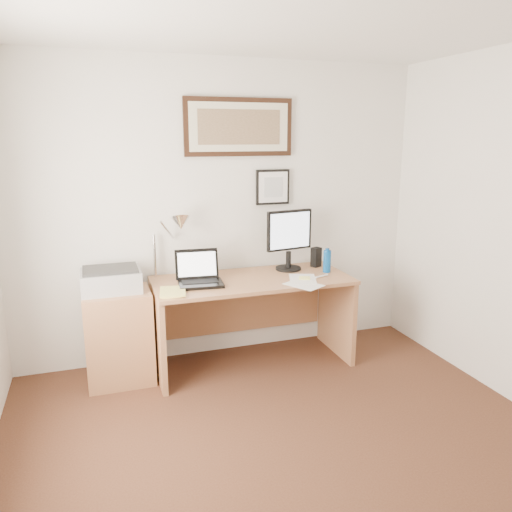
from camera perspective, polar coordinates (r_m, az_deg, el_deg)
name	(u,v)px	position (r m, az deg, el deg)	size (l,w,h in m)	color
floor	(320,495)	(3.00, 7.30, -25.44)	(4.00, 4.00, 0.00)	#452618
wall_back	(222,212)	(4.26, -3.93, 5.03)	(3.50, 0.02, 2.50)	white
side_cabinet	(119,337)	(4.05, -15.37, -8.89)	(0.50, 0.40, 0.73)	#9A6540
water_bottle	(327,261)	(4.27, 8.12, -0.61)	(0.07, 0.07, 0.19)	#0B4B96
bottle_cap	(327,250)	(4.25, 8.17, 0.74)	(0.03, 0.03, 0.02)	#0B4B96
speaker	(316,257)	(4.44, 6.88, -0.13)	(0.08, 0.07, 0.17)	black
paper_sheet_a	(304,285)	(3.91, 5.46, -3.29)	(0.20, 0.28, 0.00)	white
paper_sheet_b	(303,279)	(4.06, 5.36, -2.63)	(0.21, 0.30, 0.00)	white
sticky_pad	(305,278)	(4.07, 5.57, -2.52)	(0.09, 0.09, 0.01)	#FEFF78
marker_pen	(322,276)	(4.14, 7.53, -2.30)	(0.02, 0.02, 0.14)	white
book	(160,293)	(3.74, -10.93, -4.14)	(0.19, 0.25, 0.02)	#EDE46F
desk	(249,303)	(4.21, -0.80, -5.36)	(1.60, 0.70, 0.75)	#9A6540
laptop	(199,277)	(3.93, -6.49, -2.36)	(0.36, 0.32, 0.26)	black
lcd_monitor	(289,237)	(4.27, 3.81, 2.18)	(0.42, 0.22, 0.52)	black
printer	(111,280)	(3.95, -16.24, -2.61)	(0.44, 0.34, 0.18)	#A1A1A3
desk_lamp	(178,226)	(4.00, -8.90, 3.44)	(0.29, 0.27, 0.53)	silver
picture_large	(239,127)	(4.23, -1.96, 14.51)	(0.92, 0.04, 0.47)	black
picture_small	(273,187)	(4.34, 1.93, 7.88)	(0.30, 0.03, 0.30)	black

